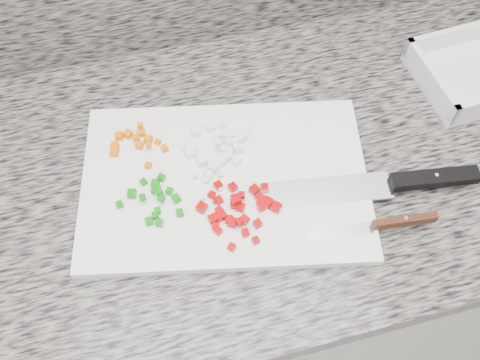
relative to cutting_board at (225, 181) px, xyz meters
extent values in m
cube|color=white|center=(0.00, 0.03, -0.48)|extent=(3.92, 0.62, 0.86)
cube|color=slate|center=(0.00, 0.03, -0.03)|extent=(3.96, 0.64, 0.04)
cube|color=white|center=(0.00, 0.00, 0.00)|extent=(0.51, 0.40, 0.02)
cube|color=orange|center=(-0.12, 0.11, 0.02)|extent=(0.01, 0.01, 0.01)
cube|color=orange|center=(-0.11, 0.10, 0.01)|extent=(0.02, 0.02, 0.01)
cube|color=orange|center=(-0.15, 0.12, 0.01)|extent=(0.01, 0.01, 0.01)
cube|color=orange|center=(-0.08, 0.08, 0.01)|extent=(0.01, 0.01, 0.01)
cube|color=orange|center=(-0.14, 0.12, 0.01)|extent=(0.01, 0.01, 0.01)
cube|color=orange|center=(-0.12, 0.10, 0.01)|extent=(0.01, 0.01, 0.01)
cube|color=orange|center=(-0.11, 0.09, 0.02)|extent=(0.01, 0.01, 0.01)
cube|color=orange|center=(-0.11, 0.12, 0.01)|extent=(0.01, 0.01, 0.01)
cube|color=orange|center=(-0.16, 0.09, 0.01)|extent=(0.01, 0.01, 0.01)
cube|color=orange|center=(-0.16, 0.11, 0.01)|extent=(0.01, 0.01, 0.01)
cube|color=orange|center=(-0.11, 0.05, 0.01)|extent=(0.01, 0.01, 0.01)
cube|color=orange|center=(-0.14, 0.12, 0.01)|extent=(0.02, 0.02, 0.01)
cube|color=orange|center=(-0.09, 0.10, 0.01)|extent=(0.01, 0.01, 0.01)
cube|color=orange|center=(-0.11, 0.14, 0.01)|extent=(0.01, 0.01, 0.01)
cube|color=orange|center=(-0.13, 0.11, 0.02)|extent=(0.01, 0.01, 0.01)
cube|color=orange|center=(-0.11, 0.12, 0.01)|extent=(0.01, 0.01, 0.01)
cube|color=orange|center=(-0.12, 0.12, 0.01)|extent=(0.01, 0.01, 0.01)
cube|color=orange|center=(-0.16, 0.10, 0.01)|extent=(0.01, 0.01, 0.01)
cube|color=white|center=(0.00, 0.10, 0.01)|extent=(0.02, 0.02, 0.01)
cube|color=white|center=(0.04, 0.07, 0.01)|extent=(0.02, 0.02, 0.01)
cube|color=white|center=(0.04, 0.08, 0.01)|extent=(0.01, 0.01, 0.01)
cube|color=white|center=(0.04, 0.08, 0.01)|extent=(0.02, 0.02, 0.01)
cube|color=white|center=(-0.03, 0.04, 0.01)|extent=(0.02, 0.02, 0.01)
cube|color=white|center=(0.00, 0.03, 0.01)|extent=(0.01, 0.01, 0.01)
cube|color=white|center=(-0.02, 0.10, 0.01)|extent=(0.02, 0.02, 0.01)
cube|color=white|center=(-0.04, 0.07, 0.01)|extent=(0.02, 0.02, 0.01)
cube|color=white|center=(0.02, 0.10, 0.01)|extent=(0.01, 0.01, 0.01)
cube|color=white|center=(-0.02, 0.01, 0.01)|extent=(0.01, 0.01, 0.01)
cube|color=white|center=(0.03, 0.02, 0.01)|extent=(0.02, 0.02, 0.01)
cube|color=white|center=(0.01, 0.04, 0.01)|extent=(0.02, 0.02, 0.01)
cube|color=white|center=(0.02, 0.05, 0.01)|extent=(0.01, 0.01, 0.01)
cube|color=white|center=(-0.05, 0.07, 0.01)|extent=(0.02, 0.02, 0.01)
cube|color=white|center=(0.02, 0.07, 0.01)|extent=(0.01, 0.01, 0.01)
cube|color=white|center=(-0.04, 0.07, 0.01)|extent=(0.02, 0.02, 0.01)
cube|color=white|center=(0.03, 0.06, 0.01)|extent=(0.02, 0.02, 0.01)
cube|color=white|center=(0.05, 0.07, 0.01)|extent=(0.02, 0.02, 0.01)
cube|color=white|center=(0.01, 0.08, 0.02)|extent=(0.01, 0.01, 0.01)
cube|color=white|center=(0.00, 0.06, 0.02)|extent=(0.01, 0.01, 0.01)
cube|color=white|center=(-0.04, 0.06, 0.01)|extent=(0.01, 0.01, 0.01)
cube|color=white|center=(0.03, 0.05, 0.01)|extent=(0.01, 0.01, 0.01)
cube|color=white|center=(0.01, 0.05, 0.02)|extent=(0.02, 0.02, 0.01)
cube|color=white|center=(0.00, 0.03, 0.01)|extent=(0.02, 0.02, 0.01)
cube|color=white|center=(0.02, 0.07, 0.01)|extent=(0.01, 0.01, 0.01)
cube|color=white|center=(-0.01, 0.02, 0.01)|extent=(0.02, 0.02, 0.01)
cube|color=#0B7B0C|center=(-0.15, 0.01, 0.01)|extent=(0.02, 0.02, 0.01)
cube|color=#0B7B0C|center=(-0.12, -0.04, 0.01)|extent=(0.01, 0.01, 0.01)
cube|color=#0B7B0C|center=(-0.10, 0.03, 0.01)|extent=(0.01, 0.01, 0.01)
cube|color=#0B7B0C|center=(-0.13, 0.02, 0.01)|extent=(0.01, 0.01, 0.01)
cube|color=#0B7B0C|center=(-0.09, 0.00, 0.01)|extent=(0.01, 0.01, 0.01)
cube|color=#0B7B0C|center=(-0.08, -0.05, 0.01)|extent=(0.01, 0.01, 0.01)
cube|color=#0B7B0C|center=(-0.11, -0.01, 0.02)|extent=(0.01, 0.01, 0.01)
cube|color=#0B7B0C|center=(-0.11, 0.02, 0.01)|extent=(0.02, 0.02, 0.01)
cube|color=#0B7B0C|center=(-0.13, -0.01, 0.02)|extent=(0.01, 0.01, 0.01)
cube|color=#0B7B0C|center=(-0.17, -0.01, 0.01)|extent=(0.01, 0.01, 0.01)
cube|color=#0B7B0C|center=(-0.08, -0.02, 0.01)|extent=(0.01, 0.01, 0.01)
cube|color=#0B7B0C|center=(-0.11, 0.01, 0.01)|extent=(0.02, 0.02, 0.01)
cube|color=#0B7B0C|center=(-0.12, -0.05, 0.01)|extent=(0.01, 0.01, 0.01)
cube|color=#0B7B0C|center=(-0.11, -0.03, 0.01)|extent=(0.01, 0.01, 0.01)
cube|color=#0B7B0C|center=(-0.13, -0.05, 0.01)|extent=(0.01, 0.01, 0.01)
cube|color=#0B7B0C|center=(-0.10, -0.02, 0.02)|extent=(0.01, 0.01, 0.01)
cube|color=#AB0202|center=(0.02, -0.04, 0.02)|extent=(0.01, 0.01, 0.01)
cube|color=#AB0202|center=(0.05, -0.06, 0.01)|extent=(0.02, 0.02, 0.01)
cube|color=#AB0202|center=(0.04, -0.04, 0.01)|extent=(0.02, 0.02, 0.01)
cube|color=#AB0202|center=(0.01, -0.09, 0.02)|extent=(0.02, 0.02, 0.01)
cube|color=#AB0202|center=(0.00, -0.09, 0.02)|extent=(0.01, 0.01, 0.01)
cube|color=#AB0202|center=(0.01, -0.02, 0.01)|extent=(0.02, 0.02, 0.01)
cube|color=#AB0202|center=(-0.01, -0.08, 0.01)|extent=(0.02, 0.02, 0.01)
cube|color=#AB0202|center=(0.03, -0.09, 0.01)|extent=(0.01, 0.01, 0.01)
cube|color=#AB0202|center=(-0.04, -0.07, 0.01)|extent=(0.02, 0.02, 0.01)
cube|color=#AB0202|center=(-0.02, -0.07, 0.01)|extent=(0.02, 0.02, 0.01)
cube|color=#AB0202|center=(-0.02, -0.04, 0.01)|extent=(0.01, 0.01, 0.01)
cube|color=#AB0202|center=(0.04, -0.07, 0.01)|extent=(0.02, 0.02, 0.01)
cube|color=#AB0202|center=(0.01, -0.06, 0.01)|extent=(0.02, 0.02, 0.01)
cube|color=#AB0202|center=(0.01, -0.10, 0.01)|extent=(0.01, 0.01, 0.01)
cube|color=#AB0202|center=(0.05, -0.06, 0.01)|extent=(0.02, 0.02, 0.01)
cube|color=#AB0202|center=(0.02, -0.12, 0.01)|extent=(0.01, 0.01, 0.01)
cube|color=#AB0202|center=(0.01, -0.05, 0.02)|extent=(0.02, 0.02, 0.01)
cube|color=#AB0202|center=(-0.03, -0.09, 0.01)|extent=(0.01, 0.01, 0.01)
cube|color=#AB0202|center=(-0.05, -0.05, 0.01)|extent=(0.02, 0.02, 0.01)
cube|color=#AB0202|center=(-0.03, -0.08, 0.01)|extent=(0.01, 0.01, 0.01)
cube|color=#AB0202|center=(0.06, -0.04, 0.01)|extent=(0.01, 0.01, 0.01)
cube|color=#AB0202|center=(-0.01, -0.01, 0.01)|extent=(0.02, 0.02, 0.01)
cube|color=#AB0202|center=(-0.01, -0.08, 0.01)|extent=(0.01, 0.01, 0.01)
cube|color=#AB0202|center=(-0.03, -0.03, 0.01)|extent=(0.01, 0.01, 0.01)
cube|color=#AB0202|center=(0.06, -0.07, 0.01)|extent=(0.02, 0.02, 0.01)
cube|color=#AB0202|center=(0.04, -0.05, 0.01)|extent=(0.02, 0.02, 0.01)
cube|color=#AB0202|center=(-0.02, -0.12, 0.01)|extent=(0.01, 0.01, 0.01)
cube|color=#AB0202|center=(-0.02, -0.06, 0.01)|extent=(0.01, 0.01, 0.01)
cube|color=#AB0202|center=(0.00, -0.05, 0.01)|extent=(0.01, 0.01, 0.01)
cube|color=#AB0202|center=(-0.02, -0.04, 0.01)|extent=(0.01, 0.01, 0.01)
cube|color=beige|center=(-0.03, 0.01, 0.01)|extent=(0.01, 0.01, 0.01)
cube|color=beige|center=(-0.03, 0.00, 0.01)|extent=(0.01, 0.01, 0.01)
cube|color=beige|center=(-0.02, 0.01, 0.01)|extent=(0.01, 0.01, 0.01)
cube|color=beige|center=(-0.01, -0.02, 0.01)|extent=(0.01, 0.01, 0.01)
cube|color=beige|center=(-0.04, 0.02, 0.01)|extent=(0.01, 0.01, 0.01)
cube|color=beige|center=(-0.03, 0.02, 0.01)|extent=(0.01, 0.01, 0.01)
cube|color=beige|center=(-0.04, -0.03, 0.01)|extent=(0.01, 0.01, 0.01)
cube|color=beige|center=(-0.01, 0.01, 0.01)|extent=(0.01, 0.01, 0.01)
cube|color=silver|center=(0.14, -0.06, 0.01)|extent=(0.22, 0.08, 0.00)
cube|color=black|center=(0.32, -0.09, 0.02)|extent=(0.14, 0.05, 0.02)
cylinder|color=silver|center=(0.32, -0.09, 0.02)|extent=(0.01, 0.01, 0.00)
cube|color=silver|center=(0.14, -0.14, 0.01)|extent=(0.10, 0.03, 0.00)
cube|color=#451E11|center=(0.24, -0.15, 0.02)|extent=(0.10, 0.02, 0.02)
cylinder|color=silver|center=(0.24, -0.15, 0.02)|extent=(0.01, 0.01, 0.00)
cube|color=white|center=(0.51, 0.19, 0.02)|extent=(0.24, 0.03, 0.04)
cube|color=white|center=(0.40, 0.10, 0.02)|extent=(0.02, 0.18, 0.04)
camera|label=1|loc=(-0.09, -0.44, 0.74)|focal=40.00mm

